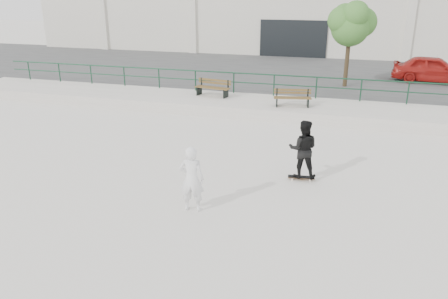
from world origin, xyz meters
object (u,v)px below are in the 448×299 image
(bench_right, at_px, (292,98))
(red_car, at_px, (433,69))
(tree, at_px, (351,23))
(skateboard, at_px, (301,177))
(standing_skater, at_px, (303,149))
(seated_skater, at_px, (192,179))
(bench_left, at_px, (213,88))

(bench_right, height_order, red_car, red_car)
(bench_right, bearing_deg, tree, 55.70)
(tree, relative_size, skateboard, 5.42)
(bench_right, bearing_deg, red_car, 36.56)
(standing_skater, xyz_separation_m, seated_skater, (-2.44, -2.71, -0.10))
(bench_left, relative_size, standing_skater, 1.03)
(bench_left, height_order, tree, tree)
(seated_skater, bearing_deg, tree, -109.44)
(bench_right, bearing_deg, skateboard, -90.99)
(skateboard, relative_size, seated_skater, 0.46)
(red_car, relative_size, seated_skater, 2.45)
(bench_left, distance_m, tree, 7.86)
(tree, bearing_deg, bench_right, -112.62)
(bench_right, xyz_separation_m, tree, (2.10, 5.04, 2.88))
(bench_left, relative_size, tree, 0.41)
(tree, height_order, red_car, tree)
(tree, distance_m, skateboard, 12.32)
(red_car, xyz_separation_m, skateboard, (-5.37, -14.12, -1.15))
(bench_right, bearing_deg, seated_skater, -108.79)
(bench_left, bearing_deg, bench_right, -2.86)
(red_car, distance_m, skateboard, 15.15)
(red_car, distance_m, seated_skater, 18.55)
(bench_left, distance_m, standing_skater, 9.19)
(standing_skater, bearing_deg, seated_skater, 42.17)
(skateboard, bearing_deg, standing_skater, 172.32)
(red_car, relative_size, skateboard, 5.31)
(bench_right, distance_m, standing_skater, 6.81)
(bench_left, xyz_separation_m, seated_skater, (2.76, -10.28, -0.03))
(tree, bearing_deg, standing_skater, -94.08)
(bench_left, relative_size, seated_skater, 1.03)
(bench_right, bearing_deg, bench_left, 155.71)
(bench_left, xyz_separation_m, skateboard, (5.20, -7.57, -0.82))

